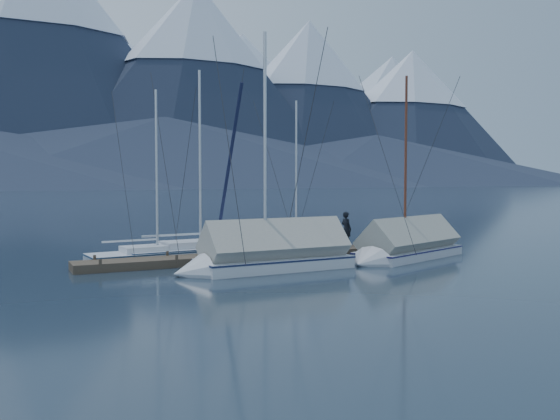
# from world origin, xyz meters

# --- Properties ---
(ground) EXTENTS (1000.00, 1000.00, 0.00)m
(ground) POSITION_xyz_m (0.00, 0.00, 0.00)
(ground) COLOR black
(ground) RESTS_ON ground
(mountain_range) EXTENTS (877.00, 584.00, 150.50)m
(mountain_range) POSITION_xyz_m (4.12, 370.45, 58.65)
(mountain_range) COLOR #475675
(mountain_range) RESTS_ON ground
(dock) EXTENTS (18.00, 1.50, 0.54)m
(dock) POSITION_xyz_m (0.00, 2.00, 0.11)
(dock) COLOR #382D23
(dock) RESTS_ON ground
(mooring_posts) EXTENTS (15.12, 1.52, 0.35)m
(mooring_posts) POSITION_xyz_m (-0.50, 2.00, 0.35)
(mooring_posts) COLOR #382D23
(mooring_posts) RESTS_ON ground
(sailboat_open_left) EXTENTS (6.39, 2.68, 8.26)m
(sailboat_open_left) POSITION_xyz_m (-4.68, 3.97, 0.14)
(sailboat_open_left) COLOR silver
(sailboat_open_left) RESTS_ON ground
(sailboat_open_mid) EXTENTS (7.27, 3.06, 9.43)m
(sailboat_open_mid) POSITION_xyz_m (-2.51, 4.30, 0.17)
(sailboat_open_mid) COLOR silver
(sailboat_open_mid) RESTS_ON ground
(sailboat_open_right) EXTENTS (6.46, 3.59, 8.23)m
(sailboat_open_right) POSITION_xyz_m (2.43, 4.44, 0.14)
(sailboat_open_right) COLOR silver
(sailboat_open_right) RESTS_ON ground
(sailboat_covered_near) EXTENTS (7.29, 4.39, 9.08)m
(sailboat_covered_near) POSITION_xyz_m (4.87, -0.61, 0.45)
(sailboat_covered_near) COLOR silver
(sailboat_covered_near) RESTS_ON ground
(sailboat_covered_far) EXTENTS (7.35, 3.10, 10.21)m
(sailboat_covered_far) POSITION_xyz_m (-2.19, -0.88, 0.50)
(sailboat_covered_far) COLOR silver
(sailboat_covered_far) RESTS_ON ground
(person) EXTENTS (0.51, 0.68, 1.67)m
(person) POSITION_xyz_m (3.81, 2.45, 1.18)
(person) COLOR black
(person) RESTS_ON dock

